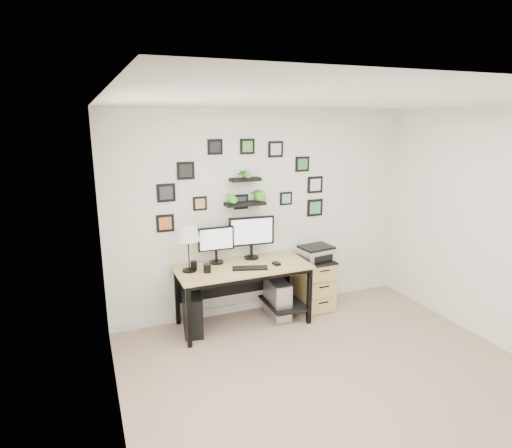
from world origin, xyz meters
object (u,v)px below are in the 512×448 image
monitor_right (252,234)px  printer (316,253)px  desk (245,274)px  mug (207,268)px  file_cabinet (314,283)px  pc_tower_black (192,313)px  table_lamp (188,234)px  pc_tower_grey (277,298)px  monitor_left (216,242)px

monitor_right → printer: size_ratio=1.32×
desk → mug: size_ratio=16.08×
desk → file_cabinet: size_ratio=2.39×
printer → pc_tower_black: bearing=-178.9°
desk → table_lamp: bearing=176.5°
desk → mug: (-0.49, -0.08, 0.17)m
pc_tower_grey → desk: bearing=179.1°
monitor_right → file_cabinet: (0.84, -0.13, -0.74)m
monitor_left → file_cabinet: monitor_left is taller
desk → printer: bearing=2.1°
monitor_left → pc_tower_black: bearing=-153.9°
table_lamp → pc_tower_black: bearing=-77.9°
monitor_right → pc_tower_grey: size_ratio=1.17×
pc_tower_grey → mug: bearing=-175.6°
desk → monitor_left: size_ratio=3.51×
desk → monitor_left: monitor_left is taller
monitor_right → printer: 0.91m
desk → monitor_left: bearing=148.1°
printer → mug: bearing=-175.6°
monitor_left → printer: 1.34m
desk → file_cabinet: 1.04m
file_cabinet → monitor_right: bearing=171.1°
mug → file_cabinet: (1.49, 0.14, -0.46)m
monitor_left → mug: monitor_left is taller
pc_tower_black → desk: bearing=9.0°
monitor_right → monitor_left: bearing=-179.5°
monitor_right → file_cabinet: 1.12m
monitor_right → desk: bearing=-131.0°
monitor_left → printer: size_ratio=1.03×
printer → table_lamp: bearing=179.9°
monitor_left → mug: bearing=-126.1°
monitor_right → pc_tower_grey: bearing=-35.5°
pc_tower_grey → printer: 0.78m
file_cabinet → monitor_left: bearing=174.4°
pc_tower_grey → file_cabinet: (0.56, 0.06, 0.10)m
monitor_right → printer: monitor_right is taller
file_cabinet → pc_tower_grey: bearing=-173.4°
mug → file_cabinet: bearing=5.2°
mug → printer: printer is taller
mug → table_lamp: bearing=146.8°
monitor_right → table_lamp: size_ratio=1.04×
file_cabinet → mug: bearing=-174.8°
monitor_right → pc_tower_black: monitor_right is taller
printer → desk: bearing=-177.9°
table_lamp → pc_tower_black: 0.96m
monitor_left → mug: 0.39m
pc_tower_black → printer: size_ratio=1.08×
desk → pc_tower_black: (-0.66, 0.01, -0.39)m
pc_tower_grey → file_cabinet: file_cabinet is taller
desk → monitor_left: 0.52m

